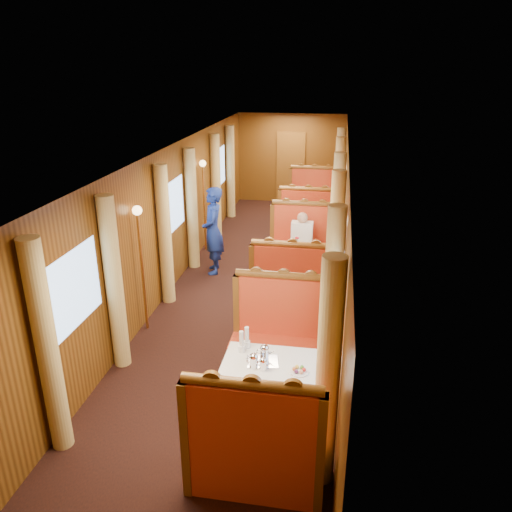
% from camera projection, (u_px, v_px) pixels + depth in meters
% --- Properties ---
extents(floor, '(3.00, 12.00, 0.01)m').
position_uv_depth(floor, '(256.00, 287.00, 9.08)').
color(floor, black).
rests_on(floor, ground).
extents(ceiling, '(3.00, 12.00, 0.01)m').
position_uv_depth(ceiling, '(256.00, 149.00, 8.17)').
color(ceiling, silver).
rests_on(ceiling, wall_left).
extents(wall_far, '(3.00, 0.01, 2.50)m').
position_uv_depth(wall_far, '(291.00, 159.00, 14.14)').
color(wall_far, brown).
rests_on(wall_far, floor).
extents(wall_near, '(3.00, 0.01, 2.50)m').
position_uv_depth(wall_near, '(97.00, 505.00, 3.12)').
color(wall_near, brown).
rests_on(wall_near, floor).
extents(wall_left, '(0.01, 12.00, 2.50)m').
position_uv_depth(wall_left, '(173.00, 217.00, 8.86)').
color(wall_left, brown).
rests_on(wall_left, floor).
extents(wall_right, '(0.01, 12.00, 2.50)m').
position_uv_depth(wall_right, '(344.00, 226.00, 8.40)').
color(wall_right, brown).
rests_on(wall_right, floor).
extents(doorway_far, '(0.80, 0.04, 2.00)m').
position_uv_depth(doorway_far, '(290.00, 168.00, 14.20)').
color(doorway_far, brown).
rests_on(doorway_far, floor).
extents(table_near, '(1.05, 0.72, 0.75)m').
position_uv_depth(table_near, '(270.00, 391.00, 5.62)').
color(table_near, white).
rests_on(table_near, floor).
extents(banquette_near_fwd, '(1.30, 0.55, 1.34)m').
position_uv_depth(banquette_near_fwd, '(255.00, 452.00, 4.67)').
color(banquette_near_fwd, red).
rests_on(banquette_near_fwd, floor).
extents(banquette_near_aft, '(1.30, 0.55, 1.34)m').
position_uv_depth(banquette_near_aft, '(281.00, 341.00, 6.53)').
color(banquette_near_aft, red).
rests_on(banquette_near_aft, floor).
extents(table_mid, '(1.05, 0.72, 0.75)m').
position_uv_depth(table_mid, '(297.00, 271.00, 8.83)').
color(table_mid, white).
rests_on(table_mid, floor).
extents(banquette_mid_fwd, '(1.30, 0.55, 1.34)m').
position_uv_depth(banquette_mid_fwd, '(292.00, 293.00, 7.88)').
color(banquette_mid_fwd, red).
rests_on(banquette_mid_fwd, floor).
extents(banquette_mid_aft, '(1.30, 0.55, 1.34)m').
position_uv_depth(banquette_mid_aft, '(302.00, 248.00, 9.74)').
color(banquette_mid_aft, red).
rests_on(banquette_mid_aft, floor).
extents(table_far, '(1.05, 0.72, 0.75)m').
position_uv_depth(table_far, '(310.00, 215.00, 12.04)').
color(table_far, white).
rests_on(table_far, floor).
extents(banquette_far_fwd, '(1.30, 0.55, 1.34)m').
position_uv_depth(banquette_far_fwd, '(307.00, 225.00, 11.10)').
color(banquette_far_fwd, red).
rests_on(banquette_far_fwd, floor).
extents(banquette_far_aft, '(1.30, 0.55, 1.34)m').
position_uv_depth(banquette_far_aft, '(313.00, 202.00, 12.96)').
color(banquette_far_aft, red).
rests_on(banquette_far_aft, floor).
extents(tea_tray, '(0.38, 0.32, 0.01)m').
position_uv_depth(tea_tray, '(262.00, 362.00, 5.47)').
color(tea_tray, silver).
rests_on(tea_tray, table_near).
extents(teapot_left, '(0.18, 0.15, 0.13)m').
position_uv_depth(teapot_left, '(254.00, 362.00, 5.36)').
color(teapot_left, silver).
rests_on(teapot_left, tea_tray).
extents(teapot_right, '(0.16, 0.13, 0.12)m').
position_uv_depth(teapot_right, '(263.00, 365.00, 5.32)').
color(teapot_right, silver).
rests_on(teapot_right, tea_tray).
extents(teapot_back, '(0.17, 0.13, 0.14)m').
position_uv_depth(teapot_back, '(264.00, 354.00, 5.52)').
color(teapot_back, silver).
rests_on(teapot_back, tea_tray).
extents(fruit_plate, '(0.21, 0.21, 0.05)m').
position_uv_depth(fruit_plate, '(299.00, 371.00, 5.30)').
color(fruit_plate, white).
rests_on(fruit_plate, table_near).
extents(cup_inboard, '(0.08, 0.08, 0.26)m').
position_uv_depth(cup_inboard, '(242.00, 344.00, 5.64)').
color(cup_inboard, white).
rests_on(cup_inboard, table_near).
extents(cup_outboard, '(0.08, 0.08, 0.26)m').
position_uv_depth(cup_outboard, '(247.00, 339.00, 5.73)').
color(cup_outboard, white).
rests_on(cup_outboard, table_near).
extents(rose_vase_mid, '(0.06, 0.06, 0.36)m').
position_uv_depth(rose_vase_mid, '(297.00, 241.00, 8.65)').
color(rose_vase_mid, silver).
rests_on(rose_vase_mid, table_mid).
extents(rose_vase_far, '(0.06, 0.06, 0.36)m').
position_uv_depth(rose_vase_far, '(312.00, 192.00, 11.87)').
color(rose_vase_far, silver).
rests_on(rose_vase_far, table_far).
extents(window_left_near, '(0.01, 1.20, 0.90)m').
position_uv_depth(window_left_near, '(73.00, 290.00, 5.57)').
color(window_left_near, '#87ADDD').
rests_on(window_left_near, wall_left).
extents(curtain_left_near_a, '(0.22, 0.22, 2.35)m').
position_uv_depth(curtain_left_near_a, '(47.00, 349.00, 4.94)').
color(curtain_left_near_a, '#DCC270').
rests_on(curtain_left_near_a, floor).
extents(curtain_left_near_b, '(0.22, 0.22, 2.35)m').
position_uv_depth(curtain_left_near_b, '(114.00, 285.00, 6.37)').
color(curtain_left_near_b, '#DCC270').
rests_on(curtain_left_near_b, floor).
extents(window_right_near, '(0.01, 1.20, 0.90)m').
position_uv_depth(window_right_near, '(342.00, 311.00, 5.11)').
color(window_right_near, '#87ADDD').
rests_on(window_right_near, wall_right).
extents(curtain_right_near_a, '(0.22, 0.22, 2.35)m').
position_uv_depth(curtain_right_near_a, '(328.00, 377.00, 4.51)').
color(curtain_right_near_a, '#DCC270').
rests_on(curtain_right_near_a, floor).
extents(curtain_right_near_b, '(0.22, 0.22, 2.35)m').
position_uv_depth(curtain_right_near_b, '(332.00, 301.00, 5.94)').
color(curtain_right_near_b, '#DCC270').
rests_on(curtain_right_near_b, floor).
extents(window_left_mid, '(0.01, 1.20, 0.90)m').
position_uv_depth(window_left_mid, '(173.00, 206.00, 8.78)').
color(window_left_mid, '#87ADDD').
rests_on(window_left_mid, wall_left).
extents(curtain_left_mid_a, '(0.22, 0.22, 2.35)m').
position_uv_depth(curtain_left_mid_a, '(165.00, 236.00, 8.15)').
color(curtain_left_mid_a, '#DCC270').
rests_on(curtain_left_mid_a, floor).
extents(curtain_left_mid_b, '(0.22, 0.22, 2.35)m').
position_uv_depth(curtain_left_mid_b, '(192.00, 210.00, 9.58)').
color(curtain_left_mid_b, '#DCC270').
rests_on(curtain_left_mid_b, floor).
extents(window_right_mid, '(0.01, 1.20, 0.90)m').
position_uv_depth(window_right_mid, '(343.00, 214.00, 8.33)').
color(window_right_mid, '#87ADDD').
rests_on(window_right_mid, wall_right).
extents(curtain_right_mid_a, '(0.22, 0.22, 2.35)m').
position_uv_depth(curtain_right_mid_a, '(335.00, 245.00, 7.73)').
color(curtain_right_mid_a, '#DCC270').
rests_on(curtain_right_mid_a, floor).
extents(curtain_right_mid_b, '(0.22, 0.22, 2.35)m').
position_uv_depth(curtain_right_mid_b, '(337.00, 216.00, 9.16)').
color(curtain_right_mid_b, '#DCC270').
rests_on(curtain_right_mid_b, floor).
extents(window_left_far, '(0.01, 1.20, 0.90)m').
position_uv_depth(window_left_far, '(219.00, 167.00, 12.00)').
color(window_left_far, '#87ADDD').
rests_on(window_left_far, wall_left).
extents(curtain_left_far_a, '(0.22, 0.22, 2.35)m').
position_uv_depth(curtain_left_far_a, '(216.00, 186.00, 11.36)').
color(curtain_left_far_a, '#DCC270').
rests_on(curtain_left_far_a, floor).
extents(curtain_left_far_b, '(0.22, 0.22, 2.35)m').
position_uv_depth(curtain_left_far_b, '(230.00, 172.00, 12.80)').
color(curtain_left_far_b, '#DCC270').
rests_on(curtain_left_far_b, floor).
extents(window_right_far, '(0.01, 1.20, 0.90)m').
position_uv_depth(window_right_far, '(344.00, 172.00, 11.54)').
color(window_right_far, '#87ADDD').
rests_on(window_right_far, wall_right).
extents(curtain_right_far_a, '(0.22, 0.22, 2.35)m').
position_uv_depth(curtain_right_far_a, '(338.00, 191.00, 10.94)').
color(curtain_right_far_a, '#DCC270').
rests_on(curtain_right_far_a, floor).
extents(curtain_right_far_b, '(0.22, 0.22, 2.35)m').
position_uv_depth(curtain_right_far_b, '(339.00, 176.00, 12.37)').
color(curtain_right_far_b, '#DCC270').
rests_on(curtain_right_far_b, floor).
extents(sconce_left_fore, '(0.14, 0.14, 1.95)m').
position_uv_depth(sconce_left_fore, '(140.00, 244.00, 7.19)').
color(sconce_left_fore, '#BF8C3F').
rests_on(sconce_left_fore, floor).
extents(sconce_right_fore, '(0.14, 0.14, 1.95)m').
position_uv_depth(sconce_right_fore, '(336.00, 255.00, 6.76)').
color(sconce_right_fore, '#BF8C3F').
rests_on(sconce_right_fore, floor).
extents(sconce_left_aft, '(0.14, 0.14, 1.95)m').
position_uv_depth(sconce_left_aft, '(204.00, 187.00, 10.40)').
color(sconce_left_aft, '#BF8C3F').
rests_on(sconce_left_aft, floor).
extents(sconce_right_aft, '(0.14, 0.14, 1.95)m').
position_uv_depth(sconce_right_aft, '(339.00, 193.00, 9.97)').
color(sconce_right_aft, '#BF8C3F').
rests_on(sconce_right_aft, floor).
extents(steward, '(0.53, 0.69, 1.68)m').
position_uv_depth(steward, '(213.00, 231.00, 9.44)').
color(steward, navy).
rests_on(steward, floor).
extents(passenger, '(0.40, 0.44, 0.76)m').
position_uv_depth(passenger, '(302.00, 237.00, 9.41)').
color(passenger, beige).
rests_on(passenger, banquette_mid_aft).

